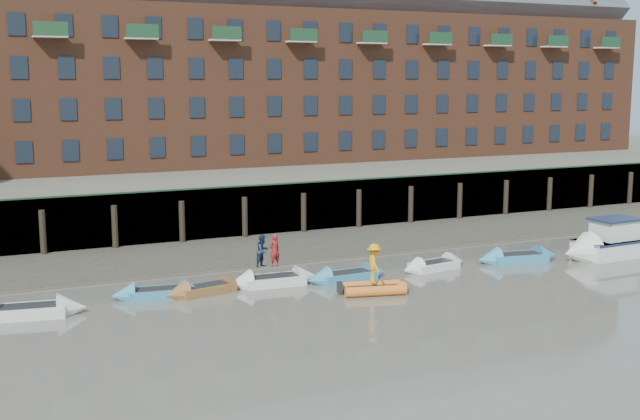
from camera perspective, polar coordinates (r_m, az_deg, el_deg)
ground at (r=32.43m, az=11.01°, el=-8.60°), size 220.00×220.00×0.00m
foreshore at (r=47.71m, az=-1.59°, el=-2.62°), size 110.00×8.00×0.50m
mud_band at (r=44.67m, az=0.11°, el=-3.45°), size 110.00×1.60×0.10m
river_wall at (r=51.41m, az=-3.50°, el=0.05°), size 110.00×1.23×3.30m
bank_terrace at (r=64.19m, az=-7.86°, el=1.85°), size 110.00×28.00×3.20m
apartment_terrace at (r=64.67m, az=-8.34°, el=11.86°), size 80.60×15.56×20.98m
rowboat_0 at (r=36.03m, az=-20.11°, el=-6.78°), size 4.98×2.14×1.40m
rowboat_1 at (r=37.54m, az=-11.47°, el=-5.79°), size 4.28×1.74×1.21m
rowboat_2 at (r=37.83m, az=-8.10°, el=-5.58°), size 4.26×1.99×1.19m
rowboat_3 at (r=38.98m, az=-3.30°, el=-5.02°), size 4.64×1.57×1.33m
rowboat_4 at (r=39.82m, az=1.98°, el=-4.72°), size 4.37×1.41×1.26m
rowboat_5 at (r=42.47m, az=8.11°, el=-3.92°), size 4.30×1.91×1.20m
rowboat_6 at (r=45.01m, az=13.90°, el=-3.31°), size 4.91×2.14×1.38m
rib_tender at (r=37.59m, az=3.98°, el=-5.57°), size 3.23×2.10×0.54m
motor_launch at (r=47.48m, az=19.60°, el=-2.36°), size 6.82×2.52×2.77m
person_rower_a at (r=38.73m, az=-3.25°, el=-2.89°), size 0.66×0.52×1.60m
person_rower_b at (r=38.69m, az=-4.09°, el=-2.92°), size 0.98×0.93×1.59m
person_rib_crew at (r=37.28m, az=3.89°, el=-3.80°), size 0.96×1.33×1.85m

